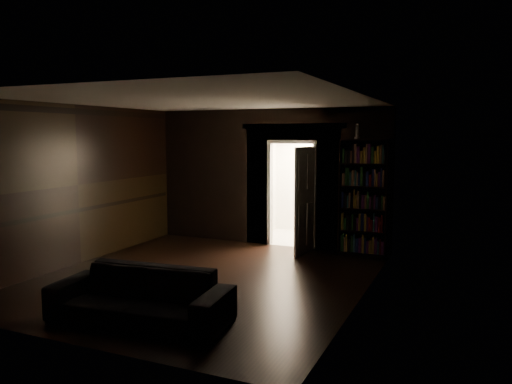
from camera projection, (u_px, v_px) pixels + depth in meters
ground at (203, 279)px, 7.92m from camera, size 5.50×5.50×0.00m
room_walls at (232, 169)px, 8.70m from camera, size 5.02×5.61×2.84m
kitchen_alcove at (309, 183)px, 11.10m from camera, size 2.20×1.80×2.60m
sofa at (140, 288)px, 6.06m from camera, size 2.28×1.16×0.85m
bookshelf at (364, 198)px, 9.31m from camera, size 0.91×0.34×2.20m
refrigerator at (337, 200)px, 11.12m from camera, size 0.84×0.79×1.65m
door at (305, 201)px, 9.53m from camera, size 0.14×0.85×2.05m
figurine at (357, 131)px, 9.21m from camera, size 0.11×0.11×0.28m
bottles at (337, 157)px, 11.00m from camera, size 0.66×0.27×0.27m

